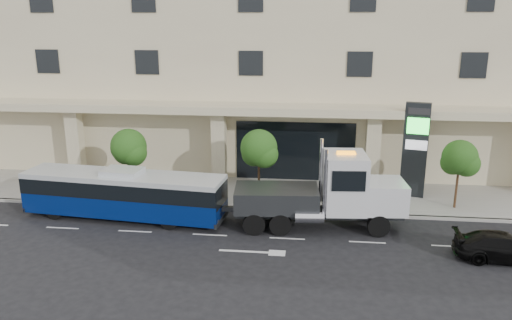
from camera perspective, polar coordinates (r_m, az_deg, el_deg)
The scene contains 11 objects.
ground at distance 27.05m, azimuth 3.76°, elevation -7.64°, with size 120.00×120.00×0.00m, color black.
sidewalk at distance 31.68m, azimuth 4.20°, elevation -3.96°, with size 120.00×6.00×0.15m, color gray.
curb at distance 28.87m, azimuth 3.95°, elevation -5.94°, with size 120.00×0.30×0.15m, color gray.
convention_center at distance 40.28m, azimuth 5.12°, elevation 14.57°, with size 60.00×17.60×20.00m.
tree_left at distance 31.40m, azimuth -14.30°, elevation 1.21°, with size 2.27×2.20×4.22m.
tree_mid at distance 29.53m, azimuth 0.38°, elevation 1.09°, with size 2.28×2.20×4.38m.
tree_right at distance 30.64m, azimuth 22.30°, elevation 0.00°, with size 2.10×2.00×4.04m.
city_bus at distance 28.60m, azimuth -14.86°, elevation -3.71°, with size 11.48×3.49×2.86m.
tow_truck at distance 26.54m, azimuth 8.12°, elevation -3.85°, with size 10.13×3.13×4.59m.
black_sedan at distance 25.88m, azimuth 26.50°, elevation -8.90°, with size 1.81×4.45×1.29m, color black.
signage_pylon at distance 31.84m, azimuth 17.71°, elevation 1.15°, with size 1.54×0.88×5.84m.
Camera 1 is at (1.03, -24.84, 10.66)m, focal length 35.00 mm.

